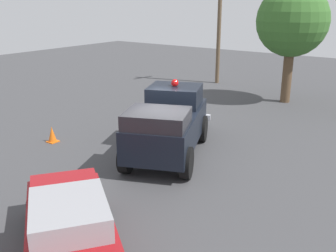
{
  "coord_description": "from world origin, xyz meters",
  "views": [
    {
      "loc": [
        -10.14,
        -7.46,
        5.43
      ],
      "look_at": [
        0.58,
        0.27,
        1.11
      ],
      "focal_mm": 41.61,
      "sensor_mm": 36.0,
      "label": 1
    }
  ],
  "objects_px": {
    "vintage_fire_truck": "(169,122)",
    "oak_tree_left": "(292,21)",
    "classic_hot_rod": "(70,224)",
    "utility_pole": "(219,25)",
    "traffic_cone": "(52,135)"
  },
  "relations": [
    {
      "from": "vintage_fire_truck",
      "to": "oak_tree_left",
      "type": "xyz_separation_m",
      "value": [
        9.9,
        -0.81,
        3.13
      ]
    },
    {
      "from": "classic_hot_rod",
      "to": "utility_pole",
      "type": "distance_m",
      "value": 19.8
    },
    {
      "from": "classic_hot_rod",
      "to": "vintage_fire_truck",
      "type": "bearing_deg",
      "value": 15.69
    },
    {
      "from": "classic_hot_rod",
      "to": "oak_tree_left",
      "type": "distance_m",
      "value": 16.5
    },
    {
      "from": "oak_tree_left",
      "to": "utility_pole",
      "type": "relative_size",
      "value": 0.85
    },
    {
      "from": "classic_hot_rod",
      "to": "oak_tree_left",
      "type": "xyz_separation_m",
      "value": [
        16.08,
        0.93,
        3.58
      ]
    },
    {
      "from": "classic_hot_rod",
      "to": "traffic_cone",
      "type": "distance_m",
      "value": 7.59
    },
    {
      "from": "utility_pole",
      "to": "traffic_cone",
      "type": "xyz_separation_m",
      "value": [
        -14.06,
        -0.33,
        -3.5
      ]
    },
    {
      "from": "classic_hot_rod",
      "to": "traffic_cone",
      "type": "xyz_separation_m",
      "value": [
        4.38,
        6.19,
        -0.44
      ]
    },
    {
      "from": "vintage_fire_truck",
      "to": "classic_hot_rod",
      "type": "height_order",
      "value": "vintage_fire_truck"
    },
    {
      "from": "oak_tree_left",
      "to": "traffic_cone",
      "type": "height_order",
      "value": "oak_tree_left"
    },
    {
      "from": "classic_hot_rod",
      "to": "traffic_cone",
      "type": "height_order",
      "value": "classic_hot_rod"
    },
    {
      "from": "vintage_fire_truck",
      "to": "traffic_cone",
      "type": "xyz_separation_m",
      "value": [
        -1.8,
        4.45,
        -0.89
      ]
    },
    {
      "from": "vintage_fire_truck",
      "to": "classic_hot_rod",
      "type": "bearing_deg",
      "value": -164.31
    },
    {
      "from": "vintage_fire_truck",
      "to": "utility_pole",
      "type": "xyz_separation_m",
      "value": [
        12.26,
        4.78,
        2.61
      ]
    }
  ]
}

